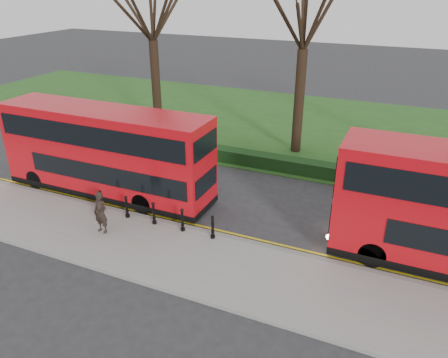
% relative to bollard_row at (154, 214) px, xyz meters
% --- Properties ---
extents(ground, '(120.00, 120.00, 0.00)m').
position_rel_bollard_row_xyz_m(ground, '(1.23, 1.35, -0.65)').
color(ground, '#28282B').
rests_on(ground, ground).
extents(pavement, '(60.00, 4.00, 0.15)m').
position_rel_bollard_row_xyz_m(pavement, '(1.23, -1.65, -0.57)').
color(pavement, gray).
rests_on(pavement, ground).
extents(kerb, '(60.00, 0.25, 0.16)m').
position_rel_bollard_row_xyz_m(kerb, '(1.23, 0.35, -0.57)').
color(kerb, slate).
rests_on(kerb, ground).
extents(grass_verge, '(60.00, 18.00, 0.06)m').
position_rel_bollard_row_xyz_m(grass_verge, '(1.23, 16.35, -0.62)').
color(grass_verge, '#214E1A').
rests_on(grass_verge, ground).
extents(hedge, '(60.00, 0.90, 0.80)m').
position_rel_bollard_row_xyz_m(hedge, '(1.23, 8.15, -0.25)').
color(hedge, black).
rests_on(hedge, ground).
extents(yellow_line_outer, '(60.00, 0.10, 0.01)m').
position_rel_bollard_row_xyz_m(yellow_line_outer, '(1.23, 0.65, -0.64)').
color(yellow_line_outer, yellow).
rests_on(yellow_line_outer, ground).
extents(yellow_line_inner, '(60.00, 0.10, 0.01)m').
position_rel_bollard_row_xyz_m(yellow_line_inner, '(1.23, 0.85, -0.64)').
color(yellow_line_inner, yellow).
rests_on(yellow_line_inner, ground).
extents(tree_left, '(7.24, 7.24, 11.31)m').
position_rel_bollard_row_xyz_m(tree_left, '(-6.77, 11.35, 7.57)').
color(tree_left, black).
rests_on(tree_left, ground).
extents(tree_mid, '(7.29, 7.29, 11.39)m').
position_rel_bollard_row_xyz_m(tree_mid, '(3.23, 11.35, 7.63)').
color(tree_mid, black).
rests_on(tree_mid, ground).
extents(bollard_row, '(5.83, 0.15, 1.00)m').
position_rel_bollard_row_xyz_m(bollard_row, '(0.00, 0.00, 0.00)').
color(bollard_row, black).
rests_on(bollard_row, pavement).
extents(bus_lead, '(10.94, 2.51, 4.35)m').
position_rel_bollard_row_xyz_m(bus_lead, '(-3.84, 1.92, 1.54)').
color(bus_lead, red).
rests_on(bus_lead, ground).
extents(pedestrian, '(0.72, 0.51, 1.84)m').
position_rel_bollard_row_xyz_m(pedestrian, '(-1.64, -1.46, 0.42)').
color(pedestrian, black).
rests_on(pedestrian, pavement).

